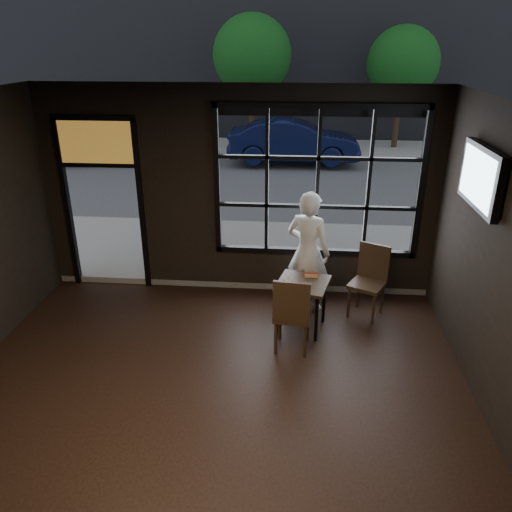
# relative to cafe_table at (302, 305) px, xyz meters

# --- Properties ---
(floor) EXTENTS (6.00, 7.00, 0.02)m
(floor) POSITION_rel_cafe_table_xyz_m (-1.03, -2.36, -0.37)
(floor) COLOR black
(floor) RESTS_ON ground
(ceiling) EXTENTS (6.00, 7.00, 0.02)m
(ceiling) POSITION_rel_cafe_table_xyz_m (-1.03, -2.36, 2.85)
(ceiling) COLOR black
(ceiling) RESTS_ON ground
(window_frame) EXTENTS (3.06, 0.12, 2.28)m
(window_frame) POSITION_rel_cafe_table_xyz_m (0.17, 1.14, 1.44)
(window_frame) COLOR black
(window_frame) RESTS_ON ground
(stained_transom) EXTENTS (1.20, 0.06, 0.70)m
(stained_transom) POSITION_rel_cafe_table_xyz_m (-3.13, 1.14, 1.99)
(stained_transom) COLOR orange
(stained_transom) RESTS_ON ground
(street_asphalt) EXTENTS (60.00, 41.00, 0.04)m
(street_asphalt) POSITION_rel_cafe_table_xyz_m (-1.03, 21.64, -0.38)
(street_asphalt) COLOR #545456
(street_asphalt) RESTS_ON ground
(cafe_table) EXTENTS (0.81, 0.81, 0.73)m
(cafe_table) POSITION_rel_cafe_table_xyz_m (0.00, 0.00, 0.00)
(cafe_table) COLOR black
(cafe_table) RESTS_ON floor
(chair_near) EXTENTS (0.50, 0.50, 1.06)m
(chair_near) POSITION_rel_cafe_table_xyz_m (-0.12, -0.50, 0.17)
(chair_near) COLOR black
(chair_near) RESTS_ON floor
(chair_window) EXTENTS (0.62, 0.62, 1.06)m
(chair_window) POSITION_rel_cafe_table_xyz_m (0.93, 0.45, 0.17)
(chair_window) COLOR black
(chair_window) RESTS_ON floor
(man) EXTENTS (0.78, 0.67, 1.82)m
(man) POSITION_rel_cafe_table_xyz_m (0.07, 0.62, 0.55)
(man) COLOR silver
(man) RESTS_ON floor
(hotdog) EXTENTS (0.20, 0.08, 0.06)m
(hotdog) POSITION_rel_cafe_table_xyz_m (0.11, 0.17, 0.39)
(hotdog) COLOR tan
(hotdog) RESTS_ON cafe_table
(cup) EXTENTS (0.14, 0.14, 0.10)m
(cup) POSITION_rel_cafe_table_xyz_m (-0.21, -0.12, 0.41)
(cup) COLOR silver
(cup) RESTS_ON cafe_table
(tv) EXTENTS (0.13, 1.17, 0.69)m
(tv) POSITION_rel_cafe_table_xyz_m (1.90, -0.51, 1.98)
(tv) COLOR black
(tv) RESTS_ON wall_right
(navy_car) EXTENTS (4.17, 1.51, 1.37)m
(navy_car) POSITION_rel_cafe_table_xyz_m (-0.30, 9.98, 0.42)
(navy_car) COLOR black
(navy_car) RESTS_ON street_asphalt
(maroon_car) EXTENTS (4.98, 2.61, 1.62)m
(maroon_car) POSITION_rel_cafe_table_xyz_m (-6.68, 9.95, 0.55)
(maroon_car) COLOR #4A0F17
(maroon_car) RESTS_ON street_asphalt
(tree_left) EXTENTS (2.70, 2.70, 4.60)m
(tree_left) POSITION_rel_cafe_table_xyz_m (-1.83, 12.24, 2.88)
(tree_left) COLOR #332114
(tree_left) RESTS_ON street_asphalt
(tree_right) EXTENTS (2.49, 2.49, 4.25)m
(tree_right) POSITION_rel_cafe_table_xyz_m (3.38, 12.82, 2.63)
(tree_right) COLOR #332114
(tree_right) RESTS_ON street_asphalt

